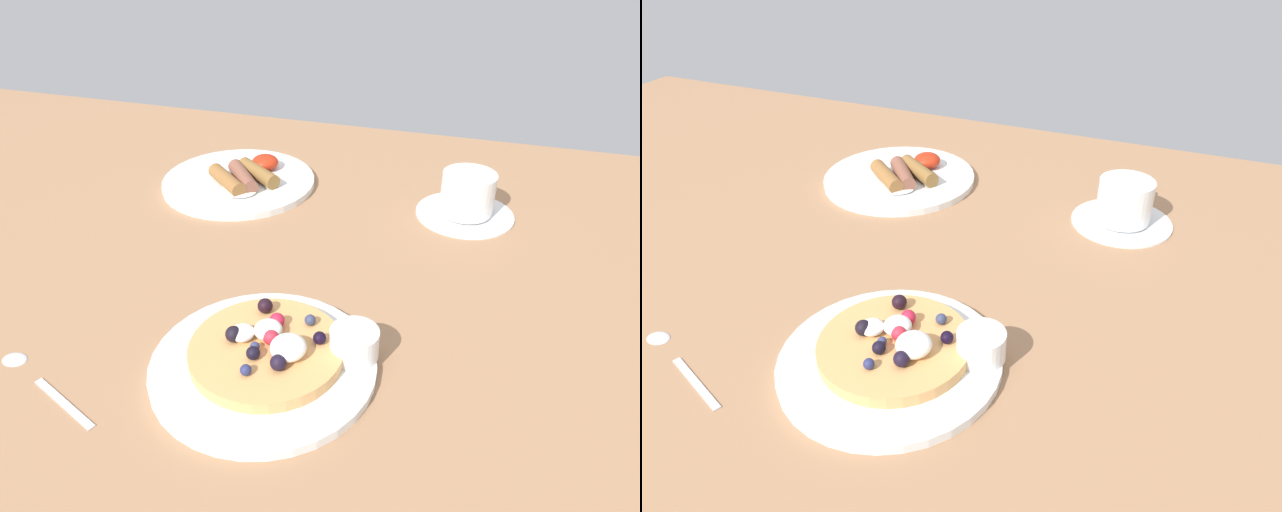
{
  "view_description": "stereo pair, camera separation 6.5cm",
  "coord_description": "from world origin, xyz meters",
  "views": [
    {
      "loc": [
        0.25,
        -0.6,
        0.44
      ],
      "look_at": [
        0.07,
        -0.0,
        0.04
      ],
      "focal_mm": 33.2,
      "sensor_mm": 36.0,
      "label": 1
    },
    {
      "loc": [
        0.31,
        -0.58,
        0.44
      ],
      "look_at": [
        0.07,
        -0.0,
        0.04
      ],
      "focal_mm": 33.2,
      "sensor_mm": 36.0,
      "label": 2
    }
  ],
  "objects": [
    {
      "name": "coffee_cup",
      "position": [
        0.23,
        0.24,
        0.04
      ],
      "size": [
        0.08,
        0.11,
        0.06
      ],
      "color": "white",
      "rests_on": "coffee_saucer"
    },
    {
      "name": "pancake_plate",
      "position": [
        0.06,
        -0.17,
        0.01
      ],
      "size": [
        0.24,
        0.24,
        0.01
      ],
      "primitive_type": "cylinder",
      "color": "white",
      "rests_on": "ground_plane"
    },
    {
      "name": "coffee_saucer",
      "position": [
        0.23,
        0.23,
        0.0
      ],
      "size": [
        0.15,
        0.15,
        0.01
      ],
      "primitive_type": "cylinder",
      "color": "white",
      "rests_on": "ground_plane"
    },
    {
      "name": "syrup_ramekin",
      "position": [
        0.15,
        -0.14,
        0.03
      ],
      "size": [
        0.05,
        0.05,
        0.03
      ],
      "color": "white",
      "rests_on": "pancake_plate"
    },
    {
      "name": "fried_breakfast",
      "position": [
        -0.13,
        0.23,
        0.02
      ],
      "size": [
        0.13,
        0.15,
        0.03
      ],
      "color": "brown",
      "rests_on": "breakfast_plate"
    },
    {
      "name": "teaspoon",
      "position": [
        -0.17,
        -0.25,
        0.0
      ],
      "size": [
        0.15,
        0.07,
        0.01
      ],
      "color": "silver",
      "rests_on": "ground_plane"
    },
    {
      "name": "breakfast_plate",
      "position": [
        -0.14,
        0.23,
        0.01
      ],
      "size": [
        0.26,
        0.26,
        0.01
      ],
      "primitive_type": "cylinder",
      "color": "white",
      "rests_on": "ground_plane"
    },
    {
      "name": "pancake_with_berries",
      "position": [
        0.06,
        -0.16,
        0.02
      ],
      "size": [
        0.17,
        0.17,
        0.04
      ],
      "color": "tan",
      "rests_on": "pancake_plate"
    },
    {
      "name": "ground_plane",
      "position": [
        0.0,
        0.0,
        -0.01
      ],
      "size": [
        2.02,
        1.12,
        0.03
      ],
      "primitive_type": "cube",
      "color": "#9B704E"
    }
  ]
}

